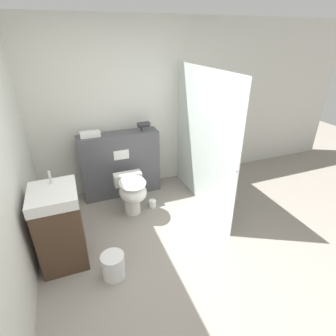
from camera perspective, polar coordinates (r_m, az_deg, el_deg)
name	(u,v)px	position (r m, az deg, el deg)	size (l,w,h in m)	color
ground_plane	(185,281)	(2.92, 3.68, -23.33)	(12.00, 12.00, 0.00)	gray
wall_back	(128,110)	(4.02, -8.76, 12.34)	(8.00, 0.06, 2.50)	silver
partition_panel	(121,164)	(4.03, -10.28, 0.76)	(1.16, 0.28, 0.99)	#4C4C51
shower_glass	(203,142)	(3.59, 7.57, 5.67)	(0.04, 1.69, 1.91)	silver
toilet	(132,192)	(3.60, -7.84, -5.10)	(0.39, 0.57, 0.54)	white
sink_vanity	(60,227)	(3.03, -22.46, -11.73)	(0.46, 0.52, 1.04)	#473323
hair_drier	(144,125)	(3.87, -5.25, 9.40)	(0.20, 0.08, 0.13)	#2D2D33
folded_towel	(90,134)	(3.79, -16.59, 7.07)	(0.27, 0.13, 0.07)	white
spare_toilet_roll	(152,203)	(3.86, -3.42, -7.72)	(0.10, 0.10, 0.11)	white
waste_bin	(113,266)	(2.92, -11.81, -20.11)	(0.24, 0.24, 0.27)	silver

